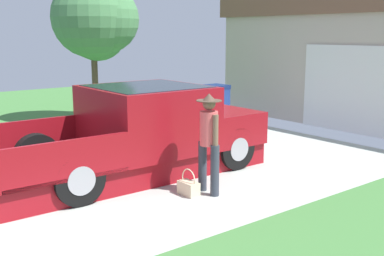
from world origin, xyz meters
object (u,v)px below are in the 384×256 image
pickup_truck (145,134)px  person_with_hat (209,137)px  handbag (189,187)px  wheeled_trash_bin (214,103)px  front_yard_tree (97,21)px

pickup_truck → person_with_hat: (1.64, 0.14, 0.20)m
person_with_hat → handbag: 0.86m
handbag → wheeled_trash_bin: (-4.28, 4.24, 0.47)m
pickup_truck → front_yard_tree: 6.01m
handbag → wheeled_trash_bin: wheeled_trash_bin is taller
front_yard_tree → wheeled_trash_bin: size_ratio=3.68×
person_with_hat → wheeled_trash_bin: size_ratio=1.45×
pickup_truck → front_yard_tree: bearing=161.4°
pickup_truck → front_yard_tree: front_yard_tree is taller
person_with_hat → front_yard_tree: size_ratio=0.39×
person_with_hat → front_yard_tree: bearing=-10.6°
person_with_hat → front_yard_tree: 7.41m
front_yard_tree → wheeled_trash_bin: bearing=41.0°
person_with_hat → handbag: person_with_hat is taller
handbag → front_yard_tree: bearing=163.5°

